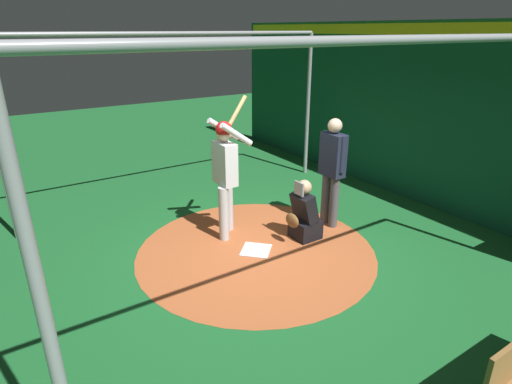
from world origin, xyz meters
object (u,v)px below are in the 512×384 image
Objects in this scene: batter at (225,167)px; catcher at (304,216)px; home_plate at (256,250)px; umpire at (332,167)px.

batter is 1.43m from catcher.
home_plate is 0.19× the size of batter.
home_plate is at bearing 96.93° from batter.
catcher is (-0.85, 0.07, 0.38)m from home_plate.
batter is 1.74m from umpire.
batter reaches higher than umpire.
umpire reaches higher than home_plate.
catcher is (-0.94, 0.79, -0.75)m from batter.
catcher is at bearing 175.23° from home_plate.
home_plate is 0.43× the size of catcher.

